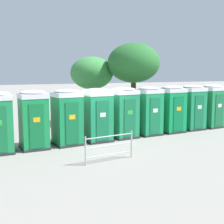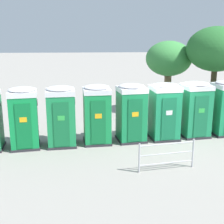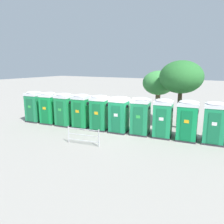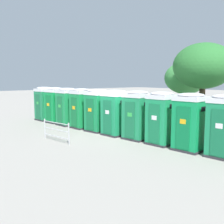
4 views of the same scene
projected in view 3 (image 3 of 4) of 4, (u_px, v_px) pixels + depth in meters
The scene contains 14 objects.
ground_plane at pixel (120, 131), 15.69m from camera, with size 120.00×120.00×0.00m, color gray.
portapotty_0 at pixel (35, 106), 18.16m from camera, with size 1.34×1.31×2.54m.
portapotty_1 at pixel (49, 108), 17.55m from camera, with size 1.33×1.36×2.54m.
portapotty_2 at pixel (64, 109), 16.94m from camera, with size 1.30×1.29×2.54m.
portapotty_3 at pixel (82, 111), 16.40m from camera, with size 1.25×1.29×2.54m.
portapotty_4 at pixel (100, 112), 15.82m from camera, with size 1.36×1.37×2.54m.
portapotty_5 at pixel (119, 114), 15.23m from camera, with size 1.34×1.32×2.54m.
portapotty_6 at pixel (140, 116), 14.74m from camera, with size 1.36×1.35×2.54m.
portapotty_7 at pixel (163, 118), 14.16m from camera, with size 1.29×1.32×2.54m.
portapotty_8 at pixel (187, 120), 13.56m from camera, with size 1.34×1.31×2.54m.
portapotty_9 at pixel (214, 123), 13.03m from camera, with size 1.35×1.32×2.54m.
street_tree_0 at pixel (159, 83), 18.18m from camera, with size 2.64×2.64×4.20m.
street_tree_1 at pixel (181, 77), 15.74m from camera, with size 3.12×3.12×4.99m.
event_barrier at pixel (83, 135), 12.91m from camera, with size 2.03×0.40×1.05m.
Camera 3 is at (6.91, -13.38, 4.66)m, focal length 35.00 mm.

